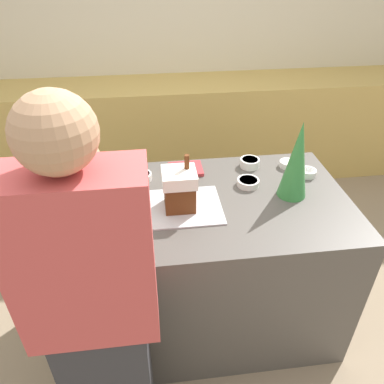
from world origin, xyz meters
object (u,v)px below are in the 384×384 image
at_px(candy_bowl_front_corner, 288,164).
at_px(person, 96,314).
at_px(candy_bowl_near_tray_right, 142,176).
at_px(baking_tray, 180,207).
at_px(cookbook, 186,169).
at_px(gingerbread_house, 179,188).
at_px(mug, 79,252).
at_px(decorative_tree, 297,160).
at_px(candy_bowl_beside_tree, 101,190).
at_px(candy_bowl_far_right, 250,162).
at_px(candy_bowl_near_tray_left, 248,182).
at_px(candy_bowl_center_rear, 308,172).

xyz_separation_m(candy_bowl_front_corner, person, (-1.03, -0.91, -0.03)).
bearing_deg(candy_bowl_near_tray_right, baking_tray, -57.57).
bearing_deg(cookbook, person, -114.62).
bearing_deg(baking_tray, gingerbread_house, 31.56).
bearing_deg(mug, gingerbread_house, 35.57).
height_order(decorative_tree, candy_bowl_near_tray_right, decorative_tree).
bearing_deg(candy_bowl_beside_tree, gingerbread_house, -24.08).
relative_size(candy_bowl_far_right, mug, 1.11).
bearing_deg(candy_bowl_beside_tree, candy_bowl_front_corner, 7.80).
bearing_deg(baking_tray, candy_bowl_beside_tree, 155.88).
distance_m(mug, person, 0.29).
xyz_separation_m(candy_bowl_near_tray_right, mug, (-0.26, -0.61, 0.03)).
bearing_deg(candy_bowl_near_tray_left, person, -135.14).
xyz_separation_m(candy_bowl_near_tray_left, person, (-0.75, -0.74, -0.03)).
height_order(decorative_tree, person, person).
relative_size(gingerbread_house, candy_bowl_beside_tree, 2.39).
bearing_deg(gingerbread_house, candy_bowl_near_tray_left, 22.00).
relative_size(candy_bowl_center_rear, person, 0.05).
distance_m(baking_tray, candy_bowl_beside_tree, 0.43).
bearing_deg(person, candy_bowl_far_right, 49.33).
xyz_separation_m(candy_bowl_center_rear, candy_bowl_beside_tree, (-1.14, -0.04, 0.00)).
relative_size(gingerbread_house, candy_bowl_near_tray_right, 2.46).
distance_m(baking_tray, candy_bowl_far_right, 0.57).
bearing_deg(gingerbread_house, candy_bowl_center_rear, 15.90).
relative_size(baking_tray, gingerbread_house, 1.51).
bearing_deg(candy_bowl_center_rear, person, -144.10).
xyz_separation_m(gingerbread_house, candy_bowl_near_tray_right, (-0.18, 0.29, -0.09)).
distance_m(candy_bowl_far_right, cookbook, 0.38).
bearing_deg(candy_bowl_near_tray_right, cookbook, 14.40).
bearing_deg(candy_bowl_far_right, candy_bowl_near_tray_left, -106.84).
xyz_separation_m(baking_tray, candy_bowl_near_tray_right, (-0.18, 0.29, 0.02)).
height_order(candy_bowl_near_tray_right, mug, mug).
xyz_separation_m(candy_bowl_near_tray_right, person, (-0.18, -0.88, -0.03)).
relative_size(gingerbread_house, candy_bowl_near_tray_left, 2.29).
xyz_separation_m(gingerbread_house, person, (-0.36, -0.59, -0.12)).
xyz_separation_m(gingerbread_house, candy_bowl_beside_tree, (-0.39, 0.18, -0.09)).
bearing_deg(gingerbread_house, mug, -144.43).
relative_size(candy_bowl_near_tray_left, cookbook, 0.63).
relative_size(baking_tray, candy_bowl_center_rear, 4.40).
distance_m(decorative_tree, cookbook, 0.64).
relative_size(decorative_tree, person, 0.24).
bearing_deg(mug, person, -72.89).
distance_m(baking_tray, decorative_tree, 0.62).
xyz_separation_m(baking_tray, cookbook, (0.07, 0.35, 0.01)).
distance_m(candy_bowl_near_tray_left, mug, 0.96).
relative_size(candy_bowl_far_right, candy_bowl_near_tray_left, 0.94).
bearing_deg(candy_bowl_near_tray_left, candy_bowl_front_corner, 30.66).
distance_m(candy_bowl_far_right, candy_bowl_beside_tree, 0.86).
bearing_deg(person, baking_tray, 58.39).
distance_m(candy_bowl_far_right, candy_bowl_front_corner, 0.22).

